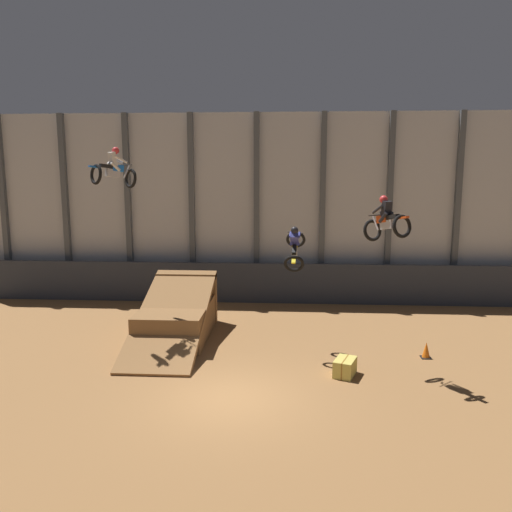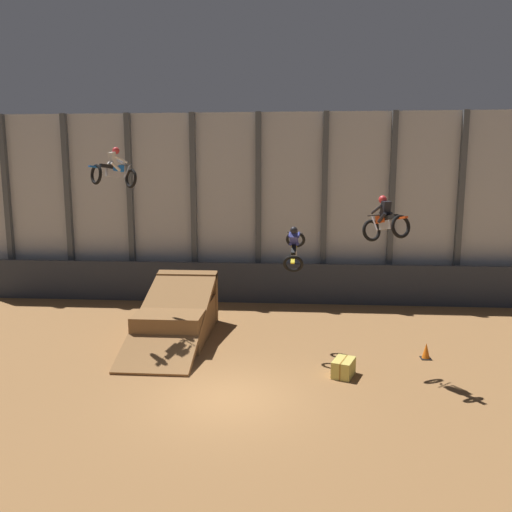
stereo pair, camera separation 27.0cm
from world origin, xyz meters
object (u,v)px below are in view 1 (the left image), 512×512
traffic_cone_near_ramp (426,350)px  hay_bale_trackside (345,367)px  dirt_ramp (178,316)px  rider_bike_center_air (295,247)px  rider_bike_left_air (114,170)px  rider_bike_right_air (386,221)px

traffic_cone_near_ramp → hay_bale_trackside: bearing=-150.0°
dirt_ramp → rider_bike_center_air: (4.70, -1.52, 3.14)m
rider_bike_center_air → hay_bale_trackside: (1.65, -2.24, -3.65)m
rider_bike_left_air → traffic_cone_near_ramp: rider_bike_left_air is taller
rider_bike_right_air → hay_bale_trackside: bearing=172.1°
rider_bike_left_air → rider_bike_center_air: rider_bike_left_air is taller
dirt_ramp → rider_bike_center_air: bearing=-18.0°
rider_bike_center_air → rider_bike_right_air: size_ratio=1.05×
rider_bike_left_air → rider_bike_center_air: size_ratio=0.90×
rider_bike_left_air → traffic_cone_near_ramp: (11.35, -0.63, -6.38)m
dirt_ramp → traffic_cone_near_ramp: size_ratio=11.09×
rider_bike_center_air → rider_bike_right_air: 3.54m
traffic_cone_near_ramp → hay_bale_trackside: size_ratio=0.55×
hay_bale_trackside → dirt_ramp: bearing=149.4°
rider_bike_left_air → hay_bale_trackside: bearing=24.6°
rider_bike_right_air → traffic_cone_near_ramp: rider_bike_right_air is taller
rider_bike_left_air → traffic_cone_near_ramp: 13.04m
dirt_ramp → rider_bike_left_air: rider_bike_left_air is taller
rider_bike_left_air → rider_bike_right_air: size_ratio=0.95×
rider_bike_center_air → traffic_cone_near_ramp: bearing=-2.0°
dirt_ramp → rider_bike_left_air: bearing=-144.8°
rider_bike_right_air → hay_bale_trackside: size_ratio=1.68×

